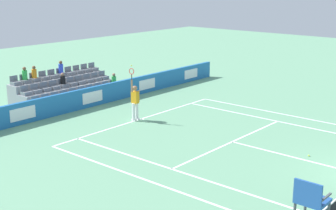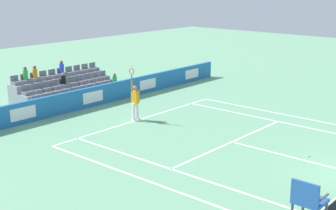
# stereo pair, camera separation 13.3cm
# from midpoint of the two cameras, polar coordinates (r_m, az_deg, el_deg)

# --- Properties ---
(line_baseline) EXTENTS (10.97, 0.10, 0.01)m
(line_baseline) POSITION_cam_midpoint_polar(r_m,az_deg,el_deg) (24.64, -3.32, -1.63)
(line_baseline) COLOR white
(line_baseline) RESTS_ON ground
(line_service) EXTENTS (8.23, 0.10, 0.01)m
(line_service) POSITION_cam_midpoint_polar(r_m,az_deg,el_deg) (21.38, 7.41, -4.32)
(line_service) COLOR white
(line_service) RESTS_ON ground
(line_centre_service) EXTENTS (0.10, 6.40, 0.01)m
(line_centre_service) POSITION_cam_midpoint_polar(r_m,az_deg,el_deg) (19.93, 15.16, -6.15)
(line_centre_service) COLOR white
(line_centre_service) RESTS_ON ground
(line_singles_sideline_left) EXTENTS (0.10, 11.89, 0.01)m
(line_singles_sideline_left) POSITION_cam_midpoint_polar(r_m,az_deg,el_deg) (18.00, 1.36, -7.92)
(line_singles_sideline_left) COLOR white
(line_singles_sideline_left) RESTS_ON ground
(line_singles_sideline_right) EXTENTS (0.10, 11.89, 0.01)m
(line_singles_sideline_right) POSITION_cam_midpoint_polar(r_m,az_deg,el_deg) (24.58, 13.58, -2.07)
(line_singles_sideline_right) COLOR white
(line_singles_sideline_right) RESTS_ON ground
(line_doubles_sideline_left) EXTENTS (0.10, 11.89, 0.01)m
(line_doubles_sideline_left) POSITION_cam_midpoint_polar(r_m,az_deg,el_deg) (17.05, -1.59, -9.26)
(line_doubles_sideline_left) COLOR white
(line_doubles_sideline_left) RESTS_ON ground
(line_doubles_sideline_right) EXTENTS (0.10, 11.89, 0.01)m
(line_doubles_sideline_right) POSITION_cam_midpoint_polar(r_m,az_deg,el_deg) (25.77, 14.98, -1.38)
(line_doubles_sideline_right) COLOR white
(line_doubles_sideline_right) RESTS_ON ground
(line_centre_mark) EXTENTS (0.10, 0.20, 0.01)m
(line_centre_mark) POSITION_cam_midpoint_polar(r_m,az_deg,el_deg) (24.57, -3.15, -1.68)
(line_centre_mark) COLOR white
(line_centre_mark) RESTS_ON ground
(sponsor_barrier) EXTENTS (22.23, 0.22, 1.10)m
(sponsor_barrier) POSITION_cam_midpoint_polar(r_m,az_deg,el_deg) (27.20, -9.17, 0.96)
(sponsor_barrier) COLOR #1E66AD
(sponsor_barrier) RESTS_ON ground
(tennis_player) EXTENTS (0.53, 0.37, 2.85)m
(tennis_player) POSITION_cam_midpoint_polar(r_m,az_deg,el_deg) (24.15, -4.07, 0.45)
(tennis_player) COLOR white
(tennis_player) RESTS_ON ground
(umpire_chair) EXTENTS (0.70, 0.70, 2.34)m
(umpire_chair) POSITION_cam_midpoint_polar(r_m,az_deg,el_deg) (12.38, 16.15, -11.82)
(umpire_chair) COLOR #474C54
(umpire_chair) RESTS_ON ground
(stadium_stand) EXTENTS (6.20, 2.85, 2.21)m
(stadium_stand) POSITION_cam_midpoint_polar(r_m,az_deg,el_deg) (28.97, -12.16, 1.66)
(stadium_stand) COLOR gray
(stadium_stand) RESTS_ON ground
(loose_tennis_ball) EXTENTS (0.07, 0.07, 0.07)m
(loose_tennis_ball) POSITION_cam_midpoint_polar(r_m,az_deg,el_deg) (20.30, 16.10, -5.75)
(loose_tennis_ball) COLOR #D1E533
(loose_tennis_ball) RESTS_ON ground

